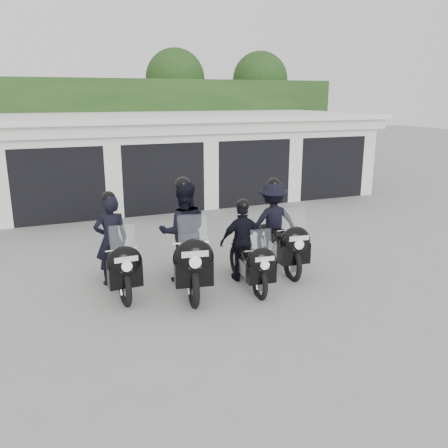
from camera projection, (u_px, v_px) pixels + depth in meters
name	position (u px, v px, depth m)	size (l,w,h in m)	color
ground	(234.00, 270.00, 10.10)	(80.00, 80.00, 0.00)	gray
garage_block	(144.00, 159.00, 16.92)	(16.40, 6.80, 2.96)	white
background_vegetation	(126.00, 115.00, 21.05)	(20.00, 3.90, 5.80)	#1C3A15
police_bike_a	(115.00, 251.00, 8.94)	(0.69, 2.20, 1.92)	black
police_bike_b	(185.00, 240.00, 9.12)	(1.16, 2.47, 2.17)	black
police_bike_c	(246.00, 247.00, 9.27)	(0.97, 1.97, 1.71)	black
police_bike_d	(276.00, 228.00, 10.22)	(1.23, 2.25, 1.96)	black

